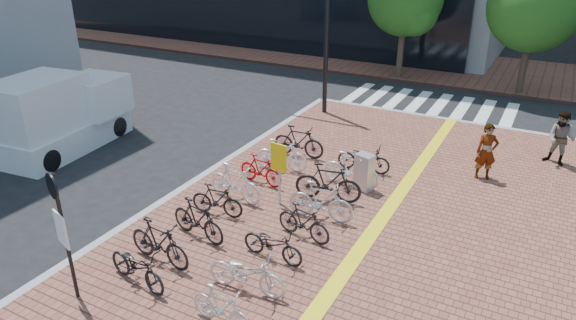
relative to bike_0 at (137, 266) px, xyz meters
The scene contains 28 objects.
ground 3.07m from the bike_0, 50.95° to the left, with size 120.00×120.00×0.00m, color black.
kerb_north 15.16m from the bike_0, 71.15° to the left, with size 14.00×0.25×0.15m, color gray.
far_sidewalk 23.42m from the bike_0, 85.36° to the left, with size 70.00×8.00×0.15m, color brown.
crosswalk 16.52m from the bike_0, 81.66° to the left, with size 7.50×4.00×0.01m.
street_trees 21.26m from the bike_0, 70.68° to the left, with size 16.20×4.60×6.35m.
bike_0 is the anchor object (origin of this frame).
bike_1 0.87m from the bike_0, 97.04° to the left, with size 0.52×1.85×1.11m, color black.
bike_2 2.15m from the bike_0, 88.88° to the left, with size 0.50×1.77×1.07m, color black.
bike_3 3.33m from the bike_0, 93.51° to the left, with size 0.44×1.55×0.93m, color black.
bike_4 4.30m from the bike_0, 93.39° to the left, with size 0.52×1.85×1.11m, color white.
bike_5 5.54m from the bike_0, 91.35° to the left, with size 0.45×1.58×0.95m, color #AC0C0E.
bike_6 6.69m from the bike_0, 90.37° to the left, with size 0.50×1.78×1.07m, color white.
bike_7 7.96m from the bike_0, 90.37° to the left, with size 0.52×1.85×1.11m, color black.
bike_8 2.44m from the bike_0, ahead, with size 0.44×1.55×0.93m, color silver.
bike_9 2.45m from the bike_0, 22.46° to the left, with size 0.64×1.83×0.96m, color silver.
bike_10 3.12m from the bike_0, 45.74° to the left, with size 0.57×1.63×0.86m, color black.
bike_11 4.17m from the bike_0, 54.60° to the left, with size 0.45×1.58×0.95m, color black.
bike_12 5.07m from the bike_0, 61.64° to the left, with size 0.52×1.85×1.11m, color silver.
bike_13 5.92m from the bike_0, 68.73° to the left, with size 0.55×1.95×1.17m, color black.
bike_14 7.13m from the bike_0, 70.59° to the left, with size 0.51×1.82×1.09m, color white.
bike_15 8.24m from the bike_0, 73.38° to the left, with size 0.61×1.74×0.92m, color black.
pedestrian_a 10.94m from the bike_0, 57.37° to the left, with size 0.66×0.43×1.82m, color gray.
pedestrian_b 13.94m from the bike_0, 55.50° to the left, with size 0.90×0.70×1.84m, color #464859.
utility_box 7.26m from the bike_0, 67.20° to the left, with size 0.52×0.38×1.14m, color silver.
yellow_sign 4.83m from the bike_0, 77.73° to the left, with size 0.51×0.15×1.89m.
notice_sign 1.93m from the bike_0, 131.30° to the right, with size 0.53×0.22×2.98m.
traffic_light_pole 13.57m from the bike_0, 102.02° to the left, with size 3.45×1.33×6.43m.
box_truck 9.39m from the bike_0, 149.03° to the left, with size 2.57×5.02×2.79m.
Camera 1 is at (5.44, -8.99, 7.42)m, focal length 32.00 mm.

